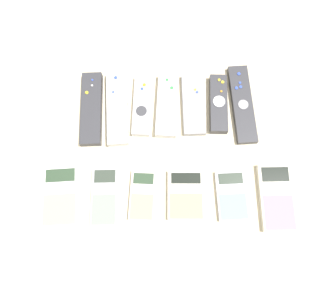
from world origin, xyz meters
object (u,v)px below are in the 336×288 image
(remote_2, at_px, (143,106))
(remote_5, at_px, (219,104))
(calculator_0, at_px, (61,196))
(calculator_5, at_px, (277,197))
(remote_4, at_px, (194,104))
(remote_1, at_px, (118,108))
(remote_3, at_px, (167,105))
(calculator_1, at_px, (105,196))
(calculator_4, at_px, (233,195))
(remote_0, at_px, (92,109))
(calculator_3, at_px, (187,195))
(remote_6, at_px, (243,104))
(calculator_2, at_px, (143,196))

(remote_2, bearing_deg, remote_5, 2.65)
(calculator_0, relative_size, calculator_5, 0.92)
(remote_4, height_order, remote_5, remote_5)
(remote_1, height_order, remote_3, same)
(calculator_1, xyz_separation_m, calculator_4, (0.31, -0.00, 0.00))
(remote_0, height_order, calculator_3, remote_0)
(remote_3, distance_m, remote_6, 0.20)
(remote_4, relative_size, calculator_3, 1.42)
(remote_6, xyz_separation_m, calculator_0, (-0.45, -0.23, -0.00))
(calculator_4, bearing_deg, remote_4, 107.55)
(remote_1, height_order, remote_5, same)
(remote_2, height_order, calculator_2, remote_2)
(calculator_0, bearing_deg, calculator_1, -4.01)
(remote_0, distance_m, remote_6, 0.39)
(remote_6, relative_size, calculator_0, 1.47)
(calculator_3, bearing_deg, calculator_2, -179.35)
(calculator_2, bearing_deg, calculator_1, -176.68)
(remote_5, distance_m, calculator_4, 0.24)
(calculator_5, bearing_deg, remote_6, 104.53)
(remote_0, height_order, remote_2, remote_0)
(remote_3, xyz_separation_m, remote_4, (0.07, 0.00, -0.00))
(remote_2, xyz_separation_m, calculator_2, (0.00, -0.23, -0.00))
(calculator_1, height_order, calculator_3, calculator_3)
(calculator_2, height_order, calculator_3, same)
(remote_5, relative_size, calculator_4, 1.31)
(remote_4, bearing_deg, calculator_0, -145.57)
(remote_3, relative_size, calculator_1, 1.23)
(remote_1, distance_m, calculator_3, 0.28)
(remote_4, distance_m, calculator_3, 0.24)
(calculator_3, xyz_separation_m, calculator_4, (0.11, -0.00, -0.00))
(remote_5, xyz_separation_m, calculator_1, (-0.28, -0.24, -0.01))
(remote_1, xyz_separation_m, remote_3, (0.13, 0.01, -0.00))
(calculator_0, relative_size, calculator_3, 1.25)
(remote_6, height_order, calculator_3, remote_6)
(remote_1, xyz_separation_m, calculator_4, (0.28, -0.23, -0.01))
(remote_4, xyz_separation_m, calculator_3, (-0.02, -0.23, -0.00))
(remote_0, xyz_separation_m, remote_1, (0.07, 0.00, 0.00))
(remote_1, relative_size, remote_4, 1.20)
(remote_0, bearing_deg, remote_2, 1.73)
(remote_6, height_order, calculator_1, remote_6)
(calculator_5, bearing_deg, remote_4, 127.99)
(remote_0, relative_size, remote_4, 1.18)
(remote_0, xyz_separation_m, calculator_2, (0.13, -0.22, -0.00))
(remote_6, distance_m, calculator_3, 0.28)
(remote_5, distance_m, calculator_5, 0.27)
(calculator_0, bearing_deg, remote_2, 47.09)
(remote_5, height_order, remote_6, remote_5)
(calculator_0, xyz_separation_m, calculator_3, (0.30, -0.00, 0.00))
(calculator_2, bearing_deg, remote_1, 109.88)
(remote_5, bearing_deg, calculator_3, -108.98)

